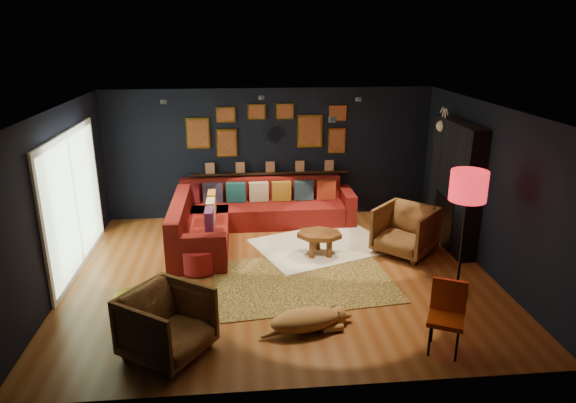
{
  "coord_description": "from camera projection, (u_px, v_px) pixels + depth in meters",
  "views": [
    {
      "loc": [
        -0.6,
        -7.31,
        3.65
      ],
      "look_at": [
        0.13,
        0.3,
        1.1
      ],
      "focal_mm": 32.0,
      "sensor_mm": 36.0,
      "label": 1
    }
  ],
  "objects": [
    {
      "name": "ledge",
      "position": [
        270.0,
        173.0,
        10.35
      ],
      "size": [
        3.2,
        0.12,
        0.04
      ],
      "primitive_type": "cube",
      "color": "black",
      "rests_on": "room_walls"
    },
    {
      "name": "orange_chair",
      "position": [
        447.0,
        311.0,
        6.06
      ],
      "size": [
        0.55,
        0.55,
        0.87
      ],
      "rotation": [
        0.0,
        0.0,
        -0.46
      ],
      "color": "black",
      "rests_on": "ground"
    },
    {
      "name": "armchair_left",
      "position": [
        167.0,
        321.0,
        5.96
      ],
      "size": [
        1.17,
        1.18,
        0.9
      ],
      "primitive_type": "imported",
      "rotation": [
        0.0,
        0.0,
        0.96
      ],
      "color": "#BA773D",
      "rests_on": "ground"
    },
    {
      "name": "sliding_door",
      "position": [
        74.0,
        202.0,
        8.04
      ],
      "size": [
        0.06,
        2.8,
        2.2
      ],
      "color": "white",
      "rests_on": "ground"
    },
    {
      "name": "floor",
      "position": [
        281.0,
        274.0,
        8.11
      ],
      "size": [
        6.5,
        6.5,
        0.0
      ],
      "primitive_type": "plane",
      "color": "brown",
      "rests_on": "ground"
    },
    {
      "name": "sectional",
      "position": [
        241.0,
        217.0,
        9.66
      ],
      "size": [
        3.41,
        2.69,
        0.86
      ],
      "color": "maroon",
      "rests_on": "ground"
    },
    {
      "name": "gold_stool",
      "position": [
        131.0,
        311.0,
        6.56
      ],
      "size": [
        0.39,
        0.39,
        0.49
      ],
      "primitive_type": "cylinder",
      "color": "gold",
      "rests_on": "ground"
    },
    {
      "name": "floor_lamp",
      "position": [
        468.0,
        191.0,
        7.02
      ],
      "size": [
        0.51,
        0.51,
        1.85
      ],
      "color": "black",
      "rests_on": "ground"
    },
    {
      "name": "coffee_table",
      "position": [
        319.0,
        237.0,
        8.66
      ],
      "size": [
        0.87,
        0.71,
        0.39
      ],
      "rotation": [
        0.0,
        0.0,
        -0.17
      ],
      "color": "brown",
      "rests_on": "shag_rug"
    },
    {
      "name": "ceiling_spots",
      "position": [
        277.0,
        104.0,
        8.06
      ],
      "size": [
        3.3,
        2.5,
        0.06
      ],
      "color": "black",
      "rests_on": "room_walls"
    },
    {
      "name": "pouf",
      "position": [
        199.0,
        259.0,
        8.12
      ],
      "size": [
        0.55,
        0.55,
        0.36
      ],
      "primitive_type": "cylinder",
      "color": "maroon",
      "rests_on": "shag_rug"
    },
    {
      "name": "armchair_right",
      "position": [
        405.0,
        228.0,
        8.73
      ],
      "size": [
        1.22,
        1.22,
        0.92
      ],
      "primitive_type": "imported",
      "rotation": [
        0.0,
        0.0,
        -0.76
      ],
      "color": "#BA773D",
      "rests_on": "ground"
    },
    {
      "name": "fireplace",
      "position": [
        454.0,
        190.0,
        8.92
      ],
      "size": [
        0.31,
        1.6,
        2.2
      ],
      "color": "black",
      "rests_on": "ground"
    },
    {
      "name": "dog",
      "position": [
        305.0,
        316.0,
        6.5
      ],
      "size": [
        1.35,
        0.84,
        0.4
      ],
      "primitive_type": null,
      "rotation": [
        0.0,
        0.0,
        0.19
      ],
      "color": "#B38146",
      "rests_on": "leopard_rug"
    },
    {
      "name": "deer_head",
      "position": [
        451.0,
        126.0,
        9.07
      ],
      "size": [
        0.5,
        0.28,
        0.45
      ],
      "color": "white",
      "rests_on": "fireplace"
    },
    {
      "name": "shag_rug",
      "position": [
        322.0,
        245.0,
        9.14
      ],
      "size": [
        2.68,
        2.33,
        0.03
      ],
      "primitive_type": "cube",
      "rotation": [
        0.0,
        0.0,
        0.37
      ],
      "color": "white",
      "rests_on": "ground"
    },
    {
      "name": "room_walls",
      "position": [
        281.0,
        177.0,
        7.61
      ],
      "size": [
        6.5,
        6.5,
        6.5
      ],
      "color": "black",
      "rests_on": "ground"
    },
    {
      "name": "sunburst_mirror",
      "position": [
        275.0,
        134.0,
        10.15
      ],
      "size": [
        0.47,
        0.16,
        0.47
      ],
      "color": "silver",
      "rests_on": "room_walls"
    },
    {
      "name": "leopard_rug",
      "position": [
        303.0,
        281.0,
        7.86
      ],
      "size": [
        2.87,
        2.19,
        0.02
      ],
      "primitive_type": "cube",
      "rotation": [
        0.0,
        0.0,
        0.11
      ],
      "color": "tan",
      "rests_on": "ground"
    },
    {
      "name": "gallery_wall",
      "position": [
        269.0,
        129.0,
        10.1
      ],
      "size": [
        3.15,
        0.04,
        1.02
      ],
      "color": "gold",
      "rests_on": "room_walls"
    }
  ]
}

